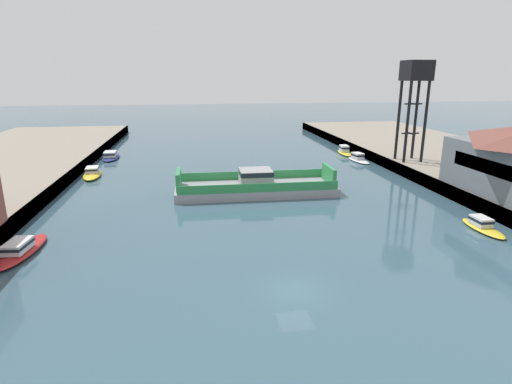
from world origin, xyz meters
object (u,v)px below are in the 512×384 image
object	(u,v)px
moored_boat_mid_left	(358,158)
moored_boat_far_left	(111,156)
moored_boat_far_right	(482,225)
chain_ferry	(256,186)
moored_boat_near_right	(21,249)
crane_tower	(416,80)
moored_boat_near_left	(344,151)
moored_boat_mid_right	(92,173)

from	to	relation	value
moored_boat_mid_left	moored_boat_far_left	world-z (taller)	moored_boat_mid_left
moored_boat_mid_left	moored_boat_far_right	distance (m)	34.08
chain_ferry	moored_boat_near_right	distance (m)	27.70
moored_boat_mid_left	moored_boat_far_left	distance (m)	45.20
moored_boat_far_left	crane_tower	xyz separation A→B (m)	(49.05, -17.60, 13.55)
moored_boat_near_left	moored_boat_mid_right	size ratio (longest dim) A/B	0.93
chain_ferry	moored_boat_far_right	bearing A→B (deg)	-38.60
chain_ferry	crane_tower	world-z (taller)	crane_tower
moored_boat_near_right	crane_tower	xyz separation A→B (m)	(48.72, 25.28, 13.54)
moored_boat_near_right	moored_boat_near_left	bearing A→B (deg)	42.91
chain_ferry	moored_boat_near_left	xyz separation A→B (m)	(21.30, 25.00, -0.38)
chain_ferry	moored_boat_near_left	distance (m)	32.85
moored_boat_mid_right	moored_boat_mid_left	bearing A→B (deg)	6.15
moored_boat_near_left	moored_boat_far_left	world-z (taller)	moored_boat_near_left
chain_ferry	crane_tower	xyz separation A→B (m)	(26.04, 9.40, 13.07)
moored_boat_mid_right	moored_boat_far_right	xyz separation A→B (m)	(43.59, -29.28, -0.05)
moored_boat_near_right	moored_boat_mid_right	distance (m)	28.89
moored_boat_near_left	chain_ferry	bearing A→B (deg)	-130.44
moored_boat_mid_left	crane_tower	size ratio (longest dim) A/B	0.43
chain_ferry	moored_boat_mid_left	xyz separation A→B (m)	(21.24, 17.79, -0.43)
moored_boat_near_left	moored_boat_near_right	size ratio (longest dim) A/B	0.87
moored_boat_far_left	moored_boat_near_right	bearing A→B (deg)	-89.56
moored_boat_far_left	crane_tower	world-z (taller)	crane_tower
crane_tower	moored_boat_mid_right	bearing A→B (deg)	175.82
moored_boat_mid_right	crane_tower	bearing A→B (deg)	-4.18
chain_ferry	moored_boat_near_left	bearing A→B (deg)	49.56
moored_boat_near_left	moored_boat_near_right	world-z (taller)	moored_boat_near_left
moored_boat_near_left	moored_boat_mid_right	xyz separation A→B (m)	(-44.50, -12.00, -0.11)
chain_ferry	moored_boat_far_left	bearing A→B (deg)	130.45
chain_ferry	moored_boat_far_left	size ratio (longest dim) A/B	2.45
moored_boat_far_left	crane_tower	distance (m)	53.85
chain_ferry	moored_boat_mid_right	distance (m)	26.59
chain_ferry	moored_boat_mid_left	distance (m)	27.70
chain_ferry	moored_boat_near_left	world-z (taller)	chain_ferry
chain_ferry	moored_boat_mid_left	world-z (taller)	chain_ferry
moored_boat_near_right	moored_boat_mid_left	xyz separation A→B (m)	(43.92, 33.67, 0.04)
moored_boat_near_left	moored_boat_near_right	xyz separation A→B (m)	(-43.99, -40.88, -0.09)
moored_boat_far_right	moored_boat_near_right	bearing A→B (deg)	179.47
moored_boat_near_left	moored_boat_far_right	distance (m)	41.29
moored_boat_near_left	moored_boat_mid_left	bearing A→B (deg)	-90.54
moored_boat_mid_right	chain_ferry	bearing A→B (deg)	-29.27
moored_boat_mid_left	moored_boat_mid_right	distance (m)	44.69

